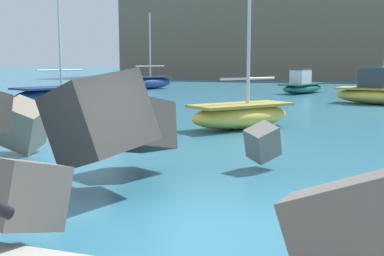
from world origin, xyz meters
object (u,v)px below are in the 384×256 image
boat_near_left (384,82)px  boat_far_left (147,82)px  boat_mid_right (241,114)px  boat_mid_centre (379,92)px  boat_far_centre (56,95)px  boat_far_right (302,86)px

boat_near_left → boat_far_left: size_ratio=0.88×
boat_mid_right → boat_far_left: size_ratio=1.07×
boat_near_left → boat_mid_right: bearing=-101.9°
boat_mid_centre → boat_far_centre: size_ratio=0.89×
boat_far_left → boat_far_centre: bearing=-84.1°
boat_far_left → boat_far_right: bearing=-5.6°
boat_far_right → boat_near_left: bearing=57.5°
boat_mid_centre → boat_mid_right: (-5.09, -12.14, -0.13)m
boat_near_left → boat_far_centre: size_ratio=0.96×
boat_mid_right → boat_far_left: 25.16m
boat_near_left → boat_far_centre: 30.08m
boat_near_left → boat_mid_centre: boat_near_left is taller
boat_far_left → boat_mid_centre: bearing=-26.7°
boat_far_right → boat_far_left: bearing=174.4°
boat_mid_centre → boat_far_centre: bearing=-158.7°
boat_mid_centre → boat_mid_right: 13.16m
boat_mid_centre → boat_mid_right: boat_mid_right is taller
boat_far_left → boat_far_right: boat_far_left is taller
boat_near_left → boat_far_centre: (-17.90, -24.18, 0.03)m
boat_far_centre → boat_far_left: bearing=95.9°
boat_mid_centre → boat_far_left: size_ratio=0.82×
boat_near_left → boat_mid_centre: (-1.18, -17.66, 0.12)m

